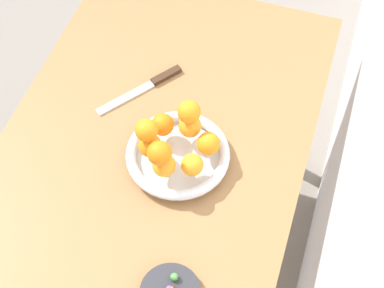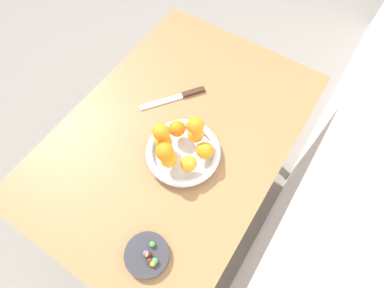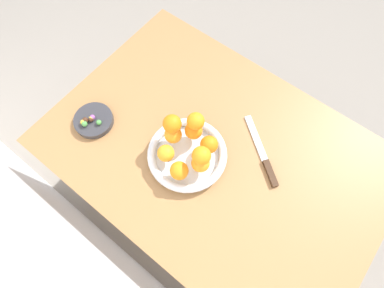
{
  "view_description": "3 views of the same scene",
  "coord_description": "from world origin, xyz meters",
  "px_view_note": "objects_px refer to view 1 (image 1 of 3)",
  "views": [
    {
      "loc": [
        0.79,
        0.34,
        1.97
      ],
      "look_at": [
        0.07,
        0.11,
        0.84
      ],
      "focal_mm": 55.0,
      "sensor_mm": 36.0,
      "label": 1
    },
    {
      "loc": [
        0.42,
        0.34,
        1.68
      ],
      "look_at": [
        0.04,
        0.1,
        0.81
      ],
      "focal_mm": 28.0,
      "sensor_mm": 36.0,
      "label": 2
    },
    {
      "loc": [
        -0.17,
        0.34,
        1.65
      ],
      "look_at": [
        0.06,
        0.06,
        0.81
      ],
      "focal_mm": 28.0,
      "sensor_mm": 36.0,
      "label": 3
    }
  ],
  "objects_px": {
    "orange_5": "(192,165)",
    "knife": "(147,86)",
    "orange_0": "(208,144)",
    "orange_2": "(163,125)",
    "orange_8": "(160,153)",
    "orange_1": "(190,125)",
    "orange_3": "(150,145)",
    "orange_6": "(189,112)",
    "candy_ball_4": "(174,277)",
    "orange_4": "(164,165)",
    "orange_7": "(146,130)",
    "dining_table": "(159,152)",
    "fruit_bowl": "(178,155)"
  },
  "relations": [
    {
      "from": "orange_2",
      "to": "candy_ball_4",
      "type": "relative_size",
      "value": 3.19
    },
    {
      "from": "fruit_bowl",
      "to": "orange_8",
      "type": "bearing_deg",
      "value": -14.62
    },
    {
      "from": "orange_1",
      "to": "orange_6",
      "type": "xyz_separation_m",
      "value": [
        0.01,
        -0.0,
        0.06
      ]
    },
    {
      "from": "orange_1",
      "to": "orange_3",
      "type": "relative_size",
      "value": 0.99
    },
    {
      "from": "orange_1",
      "to": "candy_ball_4",
      "type": "xyz_separation_m",
      "value": [
        0.37,
        0.08,
        -0.04
      ]
    },
    {
      "from": "orange_5",
      "to": "orange_7",
      "type": "bearing_deg",
      "value": -100.93
    },
    {
      "from": "dining_table",
      "to": "knife",
      "type": "relative_size",
      "value": 4.99
    },
    {
      "from": "orange_6",
      "to": "orange_8",
      "type": "xyz_separation_m",
      "value": [
        0.13,
        -0.03,
        -0.0
      ]
    },
    {
      "from": "fruit_bowl",
      "to": "orange_0",
      "type": "height_order",
      "value": "orange_0"
    },
    {
      "from": "orange_0",
      "to": "orange_7",
      "type": "height_order",
      "value": "orange_7"
    },
    {
      "from": "dining_table",
      "to": "orange_1",
      "type": "distance_m",
      "value": 0.18
    },
    {
      "from": "orange_5",
      "to": "orange_7",
      "type": "xyz_separation_m",
      "value": [
        -0.02,
        -0.12,
        0.06
      ]
    },
    {
      "from": "fruit_bowl",
      "to": "orange_1",
      "type": "relative_size",
      "value": 4.51
    },
    {
      "from": "dining_table",
      "to": "orange_6",
      "type": "bearing_deg",
      "value": 89.32
    },
    {
      "from": "orange_7",
      "to": "orange_8",
      "type": "distance_m",
      "value": 0.07
    },
    {
      "from": "orange_1",
      "to": "orange_7",
      "type": "height_order",
      "value": "orange_7"
    },
    {
      "from": "fruit_bowl",
      "to": "orange_0",
      "type": "relative_size",
      "value": 4.5
    },
    {
      "from": "dining_table",
      "to": "orange_8",
      "type": "relative_size",
      "value": 19.19
    },
    {
      "from": "fruit_bowl",
      "to": "orange_0",
      "type": "bearing_deg",
      "value": 109.96
    },
    {
      "from": "orange_3",
      "to": "orange_1",
      "type": "bearing_deg",
      "value": 140.02
    },
    {
      "from": "candy_ball_4",
      "to": "knife",
      "type": "distance_m",
      "value": 0.55
    },
    {
      "from": "orange_1",
      "to": "orange_5",
      "type": "xyz_separation_m",
      "value": [
        0.11,
        0.04,
        -0.0
      ]
    },
    {
      "from": "orange_0",
      "to": "orange_2",
      "type": "xyz_separation_m",
      "value": [
        -0.02,
        -0.12,
        -0.0
      ]
    },
    {
      "from": "orange_5",
      "to": "orange_7",
      "type": "distance_m",
      "value": 0.13
    },
    {
      "from": "orange_5",
      "to": "knife",
      "type": "height_order",
      "value": "orange_5"
    },
    {
      "from": "orange_4",
      "to": "orange_6",
      "type": "height_order",
      "value": "orange_6"
    },
    {
      "from": "orange_2",
      "to": "orange_3",
      "type": "bearing_deg",
      "value": -7.26
    },
    {
      "from": "orange_8",
      "to": "candy_ball_4",
      "type": "bearing_deg",
      "value": 25.62
    },
    {
      "from": "orange_5",
      "to": "orange_8",
      "type": "relative_size",
      "value": 0.94
    },
    {
      "from": "orange_7",
      "to": "candy_ball_4",
      "type": "height_order",
      "value": "orange_7"
    },
    {
      "from": "orange_4",
      "to": "orange_8",
      "type": "xyz_separation_m",
      "value": [
        0.01,
        -0.01,
        0.06
      ]
    },
    {
      "from": "dining_table",
      "to": "candy_ball_4",
      "type": "xyz_separation_m",
      "value": [
        0.36,
        0.17,
        0.12
      ]
    },
    {
      "from": "orange_2",
      "to": "orange_5",
      "type": "relative_size",
      "value": 1.05
    },
    {
      "from": "orange_6",
      "to": "orange_8",
      "type": "height_order",
      "value": "same"
    },
    {
      "from": "orange_1",
      "to": "orange_4",
      "type": "distance_m",
      "value": 0.13
    },
    {
      "from": "orange_0",
      "to": "orange_2",
      "type": "relative_size",
      "value": 1.01
    },
    {
      "from": "orange_6",
      "to": "knife",
      "type": "distance_m",
      "value": 0.24
    },
    {
      "from": "orange_1",
      "to": "candy_ball_4",
      "type": "distance_m",
      "value": 0.38
    },
    {
      "from": "orange_2",
      "to": "orange_7",
      "type": "height_order",
      "value": "orange_7"
    },
    {
      "from": "candy_ball_4",
      "to": "knife",
      "type": "height_order",
      "value": "candy_ball_4"
    },
    {
      "from": "orange_6",
      "to": "knife",
      "type": "bearing_deg",
      "value": -129.75
    },
    {
      "from": "orange_7",
      "to": "orange_3",
      "type": "bearing_deg",
      "value": 64.34
    },
    {
      "from": "orange_3",
      "to": "orange_8",
      "type": "relative_size",
      "value": 1.0
    },
    {
      "from": "fruit_bowl",
      "to": "orange_2",
      "type": "relative_size",
      "value": 4.53
    },
    {
      "from": "orange_0",
      "to": "orange_3",
      "type": "height_order",
      "value": "same"
    },
    {
      "from": "orange_1",
      "to": "orange_5",
      "type": "distance_m",
      "value": 0.11
    },
    {
      "from": "orange_7",
      "to": "knife",
      "type": "height_order",
      "value": "orange_7"
    },
    {
      "from": "fruit_bowl",
      "to": "candy_ball_4",
      "type": "xyz_separation_m",
      "value": [
        0.3,
        0.09,
        0.01
      ]
    },
    {
      "from": "orange_4",
      "to": "knife",
      "type": "relative_size",
      "value": 0.25
    },
    {
      "from": "orange_0",
      "to": "orange_3",
      "type": "bearing_deg",
      "value": -70.04
    }
  ]
}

